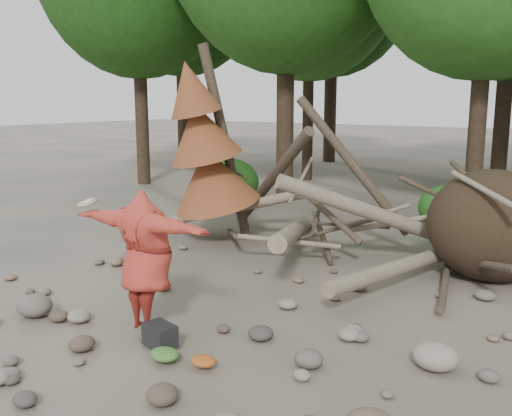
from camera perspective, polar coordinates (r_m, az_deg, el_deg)
The scene contains 12 objects.
ground at distance 8.37m, azimuth -3.52°, elevation -11.40°, with size 120.00×120.00×0.00m, color #514C44.
deadfall_pile at distance 10.87m, azimuth 19.34°, elevation -1.53°, with size 8.55×5.24×3.30m.
dead_conifer at distance 12.38m, azimuth -5.07°, elevation 5.92°, with size 2.06×2.16×4.35m.
bush_left at distance 16.98m, azimuth -2.75°, elevation 2.57°, with size 1.80×1.80×1.44m, color #205216.
bush_mid at distance 14.64m, azimuth 18.60°, elevation 0.03°, with size 1.40×1.40×1.12m, color #2A681E.
frisbee_thrower at distance 7.83m, azimuth -11.00°, elevation -5.12°, with size 2.37×0.70×1.92m.
backpack at distance 7.58m, azimuth -9.57°, elevation -12.83°, with size 0.43×0.28×0.28m, color black.
cloth_green at distance 7.24m, azimuth -9.13°, elevation -14.60°, with size 0.38×0.32×0.14m, color #3E712D.
cloth_orange at distance 7.05m, azimuth -5.29°, elevation -15.35°, with size 0.33×0.27×0.12m, color #A44C1C.
boulder_front_left at distance 9.15m, azimuth -21.29°, elevation -9.07°, with size 0.55×0.50×0.33m, color #686156.
boulder_mid_right at distance 7.30m, azimuth 17.51°, elevation -13.98°, with size 0.54×0.49×0.33m, color gray.
boulder_mid_left at distance 11.28m, azimuth -11.87°, elevation -4.75°, with size 0.59×0.53×0.35m, color #605951.
Camera 1 is at (4.89, -6.01, 3.17)m, focal length 40.00 mm.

